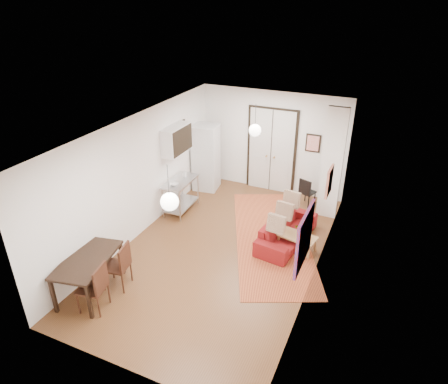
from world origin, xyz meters
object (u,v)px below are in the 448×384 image
at_px(fridge, 206,157).
at_px(dining_chair_far, 95,281).
at_px(coffee_table, 297,238).
at_px(sofa, 287,231).
at_px(black_side_chair, 308,189).
at_px(kitchen_counter, 181,191).
at_px(dining_chair_near, 119,260).
at_px(dining_table, 87,262).

distance_m(fridge, dining_chair_far, 5.33).
bearing_deg(coffee_table, sofa, 143.05).
bearing_deg(black_side_chair, sofa, 110.03).
bearing_deg(fridge, kitchen_counter, -98.40).
height_order(coffee_table, dining_chair_near, dining_chair_near).
relative_size(fridge, dining_table, 1.24).
distance_m(sofa, dining_table, 4.43).
distance_m(dining_table, dining_chair_near, 0.59).
xyz_separation_m(dining_table, black_side_chair, (3.00, 5.28, -0.24)).
height_order(coffee_table, dining_table, dining_table).
xyz_separation_m(coffee_table, black_side_chair, (-0.30, 2.27, 0.14)).
bearing_deg(fridge, dining_chair_far, -94.19).
xyz_separation_m(kitchen_counter, dining_chair_far, (0.36, -3.80, 0.00)).
relative_size(dining_chair_far, black_side_chair, 1.22).
xyz_separation_m(dining_chair_near, black_side_chair, (2.63, 4.83, -0.10)).
relative_size(kitchen_counter, fridge, 0.60).
height_order(kitchen_counter, dining_chair_near, dining_chair_near).
distance_m(sofa, black_side_chair, 2.05).
relative_size(fridge, dining_chair_far, 1.98).
bearing_deg(dining_chair_far, dining_table, -136.11).
bearing_deg(fridge, dining_chair_near, -93.61).
relative_size(kitchen_counter, black_side_chair, 1.46).
bearing_deg(dining_chair_near, kitchen_counter, 175.31).
relative_size(dining_table, black_side_chair, 1.94).
bearing_deg(sofa, fridge, 66.73).
relative_size(coffee_table, dining_table, 0.58).
distance_m(sofa, coffee_table, 0.38).
xyz_separation_m(coffee_table, dining_table, (-3.30, -3.01, 0.38)).
distance_m(kitchen_counter, fridge, 1.56).
xyz_separation_m(sofa, black_side_chair, (0.00, 2.04, 0.17)).
bearing_deg(dining_table, coffee_table, 42.45).
distance_m(coffee_table, kitchen_counter, 3.35).
bearing_deg(fridge, black_side_chair, -3.63).
xyz_separation_m(sofa, kitchen_counter, (-2.99, 0.30, 0.27)).
bearing_deg(black_side_chair, dining_chair_near, 81.50).
bearing_deg(kitchen_counter, sofa, -7.77).
height_order(sofa, coffee_table, sofa).
relative_size(dining_table, dining_chair_near, 1.59).
xyz_separation_m(sofa, fridge, (-2.98, 1.81, 0.68)).
height_order(coffee_table, dining_chair_far, dining_chair_far).
relative_size(dining_table, dining_chair_far, 1.59).
xyz_separation_m(fridge, dining_chair_far, (0.35, -5.30, -0.40)).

